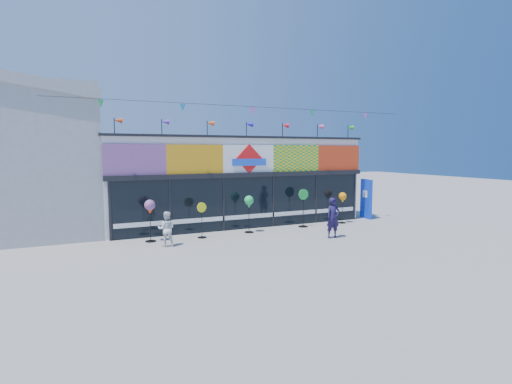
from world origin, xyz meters
TOP-DOWN VIEW (x-y plane):
  - ground at (0.00, 0.00)m, footprint 80.00×80.00m
  - kite_shop at (0.00, 5.94)m, footprint 16.00×5.70m
  - blue_sign at (6.59, 3.44)m, footprint 0.36×1.01m
  - spinner_0 at (-4.43, 2.62)m, footprint 0.41×0.41m
  - spinner_1 at (-2.45, 2.45)m, footprint 0.40×0.36m
  - spinner_2 at (-0.35, 2.61)m, footprint 0.40×0.40m
  - spinner_3 at (2.41, 2.74)m, footprint 0.48×0.44m
  - spinner_4 at (4.61, 2.78)m, footprint 0.38×0.38m
  - adult_man at (2.25, 0.25)m, footprint 0.60×0.40m
  - child at (-4.03, 1.65)m, footprint 0.69×0.52m

SIDE VIEW (x-z plane):
  - ground at x=0.00m, z-range 0.00..0.00m
  - child at x=-4.03m, z-range 0.00..1.27m
  - spinner_1 at x=-2.45m, z-range 0.04..1.46m
  - adult_man at x=2.25m, z-range 0.00..1.61m
  - spinner_3 at x=2.41m, z-range 0.05..1.78m
  - blue_sign at x=6.59m, z-range 0.01..2.01m
  - spinner_4 at x=4.61m, z-range 0.45..1.93m
  - spinner_2 at x=-0.35m, z-range 0.47..2.05m
  - spinner_0 at x=-4.43m, z-range 0.48..2.09m
  - kite_shop at x=0.00m, z-range -0.61..4.70m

